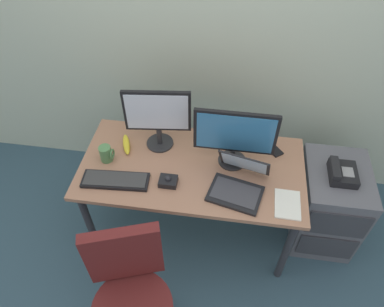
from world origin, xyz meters
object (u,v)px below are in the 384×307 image
office_chair (133,302)px  monitor_main (235,135)px  keyboard (116,180)px  coffee_mug (106,154)px  file_cabinet (327,205)px  desk_phone (342,173)px  paper_notepad (288,204)px  cell_phone (273,149)px  laptop (239,182)px  banana (126,144)px  trackball_mouse (168,181)px  monitor_side (157,115)px

office_chair → monitor_main: (0.47, 0.87, 0.53)m
keyboard → coffee_mug: (-0.10, 0.17, 0.04)m
file_cabinet → desk_phone: 0.37m
keyboard → paper_notepad: bearing=-1.4°
file_cabinet → cell_phone: 0.60m
laptop → banana: (-0.76, 0.24, -0.03)m
desk_phone → paper_notepad: bearing=-138.8°
keyboard → paper_notepad: (1.04, -0.03, -0.01)m
file_cabinet → paper_notepad: paper_notepad is taller
file_cabinet → paper_notepad: (-0.36, -0.33, 0.39)m
desk_phone → trackball_mouse: trackball_mouse is taller
monitor_side → cell_phone: (0.76, 0.06, -0.25)m
file_cabinet → trackball_mouse: size_ratio=6.07×
laptop → paper_notepad: size_ratio=1.85×
coffee_mug → banana: size_ratio=0.59×
keyboard → trackball_mouse: (0.32, 0.03, 0.01)m
coffee_mug → paper_notepad: coffee_mug is taller
laptop → trackball_mouse: (-0.42, -0.03, -0.03)m
laptop → keyboard: bearing=-175.4°
laptop → trackball_mouse: bearing=-176.2°
coffee_mug → laptop: bearing=-7.3°
desk_phone → keyboard: bearing=-168.5°
keyboard → banana: size_ratio=2.20×
monitor_side → laptop: bearing=-29.0°
keyboard → trackball_mouse: 0.33m
file_cabinet → laptop: laptop is taller
keyboard → trackball_mouse: size_ratio=3.80×
trackball_mouse → paper_notepad: (0.72, -0.06, -0.02)m
paper_notepad → cell_phone: bearing=100.1°
trackball_mouse → monitor_main: bearing=32.8°
desk_phone → office_chair: (-1.17, -0.88, -0.29)m
monitor_main → desk_phone: bearing=0.9°
monitor_main → keyboard: (-0.70, -0.27, -0.22)m
desk_phone → office_chair: size_ratio=0.22×
desk_phone → cell_phone: 0.45m
file_cabinet → desk_phone: (-0.01, -0.02, 0.37)m
file_cabinet → banana: banana is taller
monitor_side → coffee_mug: monitor_side is taller
monitor_main → cell_phone: (0.27, 0.15, -0.23)m
office_chair → cell_phone: (0.73, 1.01, 0.30)m
paper_notepad → office_chair: bearing=-145.1°
office_chair → coffee_mug: bearing=113.5°
keyboard → monitor_side: bearing=60.7°
file_cabinet → coffee_mug: size_ratio=6.00×
office_chair → paper_notepad: bearing=34.9°
file_cabinet → office_chair: size_ratio=0.72×
office_chair → monitor_main: bearing=61.6°
coffee_mug → banana: (0.09, 0.13, -0.04)m
monitor_side → keyboard: size_ratio=1.04×
office_chair → monitor_side: (-0.02, 0.96, 0.55)m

